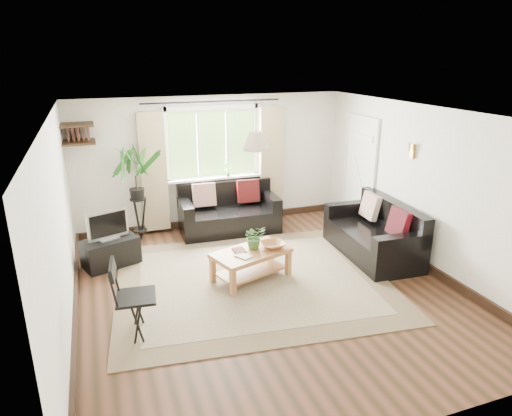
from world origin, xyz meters
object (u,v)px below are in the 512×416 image
object	(u,v)px
tv_stand	(111,252)
folding_chair	(136,298)
coffee_table	(251,265)
sofa_back	(229,210)
palm_stand	(137,195)
sofa_right	(373,231)

from	to	relation	value
tv_stand	folding_chair	bearing A→B (deg)	-104.00
coffee_table	sofa_back	bearing A→B (deg)	82.67
sofa_back	coffee_table	distance (m)	1.95
palm_stand	folding_chair	xyz separation A→B (m)	(-0.34, -2.89, -0.36)
coffee_table	folding_chair	bearing A→B (deg)	-153.31
sofa_back	tv_stand	world-z (taller)	sofa_back
sofa_right	tv_stand	bearing A→B (deg)	-101.11
sofa_right	coffee_table	size ratio (longest dim) A/B	1.63
sofa_right	palm_stand	bearing A→B (deg)	-115.68
sofa_right	palm_stand	distance (m)	3.94
folding_chair	sofa_right	bearing A→B (deg)	-69.27
sofa_back	palm_stand	bearing A→B (deg)	178.39
sofa_back	coffee_table	bearing A→B (deg)	-94.60
coffee_table	palm_stand	bearing A→B (deg)	123.00
sofa_back	sofa_right	xyz separation A→B (m)	(1.85, -1.79, 0.00)
sofa_back	folding_chair	distance (m)	3.37
sofa_right	coffee_table	bearing A→B (deg)	-82.82
folding_chair	palm_stand	bearing A→B (deg)	-0.57
coffee_table	sofa_right	bearing A→B (deg)	3.77
palm_stand	folding_chair	size ratio (longest dim) A/B	1.76
sofa_right	coffee_table	xyz separation A→B (m)	(-2.10, -0.14, -0.19)
sofa_back	palm_stand	size ratio (longest dim) A/B	1.07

